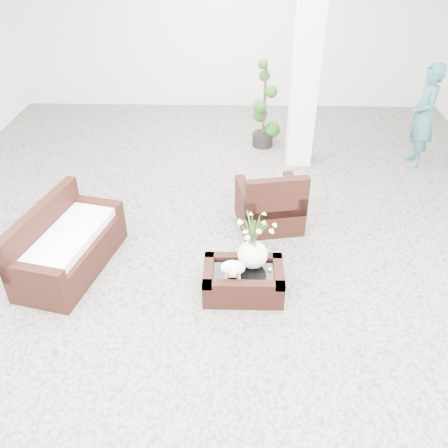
{
  "coord_description": "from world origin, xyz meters",
  "views": [
    {
      "loc": [
        0.12,
        -4.68,
        3.74
      ],
      "look_at": [
        0.0,
        -0.1,
        0.62
      ],
      "focal_mm": 38.09,
      "sensor_mm": 36.0,
      "label": 1
    }
  ],
  "objects_px": {
    "armchair": "(270,196)",
    "topiary": "(264,105)",
    "coffee_table": "(243,281)",
    "loveseat": "(68,240)"
  },
  "relations": [
    {
      "from": "topiary",
      "to": "armchair",
      "type": "bearing_deg",
      "value": -90.54
    },
    {
      "from": "coffee_table",
      "to": "loveseat",
      "type": "distance_m",
      "value": 2.14
    },
    {
      "from": "armchair",
      "to": "topiary",
      "type": "relative_size",
      "value": 0.56
    },
    {
      "from": "coffee_table",
      "to": "armchair",
      "type": "relative_size",
      "value": 1.03
    },
    {
      "from": "armchair",
      "to": "topiary",
      "type": "distance_m",
      "value": 2.59
    },
    {
      "from": "armchair",
      "to": "topiary",
      "type": "bearing_deg",
      "value": -101.14
    },
    {
      "from": "coffee_table",
      "to": "topiary",
      "type": "distance_m",
      "value": 4.07
    },
    {
      "from": "coffee_table",
      "to": "armchair",
      "type": "bearing_deg",
      "value": 75.68
    },
    {
      "from": "topiary",
      "to": "coffee_table",
      "type": "bearing_deg",
      "value": -95.57
    },
    {
      "from": "armchair",
      "to": "loveseat",
      "type": "height_order",
      "value": "armchair"
    }
  ]
}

